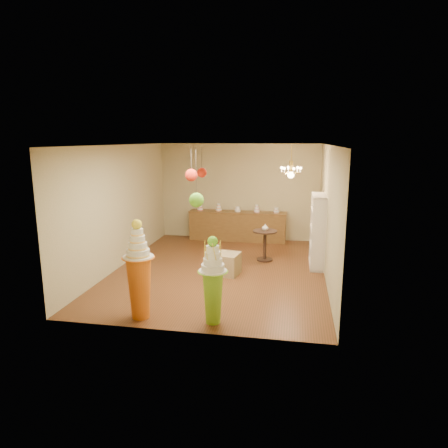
% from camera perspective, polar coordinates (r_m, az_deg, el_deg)
% --- Properties ---
extents(floor, '(6.50, 6.50, 0.00)m').
position_cam_1_polar(floor, '(9.82, -0.63, -6.57)').
color(floor, '#512C16').
rests_on(floor, ground).
extents(ceiling, '(6.50, 6.50, 0.00)m').
position_cam_1_polar(ceiling, '(9.31, -0.67, 11.22)').
color(ceiling, silver).
rests_on(ceiling, ground).
extents(wall_back, '(5.00, 0.04, 3.00)m').
position_cam_1_polar(wall_back, '(12.62, 2.15, 4.60)').
color(wall_back, tan).
rests_on(wall_back, ground).
extents(wall_front, '(5.00, 0.04, 3.00)m').
position_cam_1_polar(wall_front, '(6.36, -6.20, -2.91)').
color(wall_front, tan).
rests_on(wall_front, ground).
extents(wall_left, '(0.04, 6.50, 3.00)m').
position_cam_1_polar(wall_left, '(10.21, -14.57, 2.45)').
color(wall_left, tan).
rests_on(wall_left, ground).
extents(wall_right, '(0.04, 6.50, 3.00)m').
position_cam_1_polar(wall_right, '(9.31, 14.65, 1.55)').
color(wall_right, tan).
rests_on(wall_right, ground).
extents(pedestal_green, '(0.62, 0.62, 1.55)m').
position_cam_1_polar(pedestal_green, '(6.90, -1.60, -8.86)').
color(pedestal_green, '#7AB928').
rests_on(pedestal_green, floor).
extents(pedestal_orange, '(0.68, 0.68, 1.79)m').
position_cam_1_polar(pedestal_orange, '(7.24, -12.01, -7.70)').
color(pedestal_orange, orange).
rests_on(pedestal_orange, floor).
extents(burlap_riser, '(0.65, 0.65, 0.51)m').
position_cam_1_polar(burlap_riser, '(9.44, 0.40, -5.71)').
color(burlap_riser, '#8E754D').
rests_on(burlap_riser, floor).
extents(sideboard, '(3.04, 0.54, 1.16)m').
position_cam_1_polar(sideboard, '(12.52, 1.93, -0.21)').
color(sideboard, brown).
rests_on(sideboard, floor).
extents(shelving_unit, '(0.33, 1.20, 1.80)m').
position_cam_1_polar(shelving_unit, '(10.20, 13.25, -0.92)').
color(shelving_unit, beige).
rests_on(shelving_unit, floor).
extents(round_table, '(0.70, 0.70, 0.81)m').
position_cam_1_polar(round_table, '(10.49, 5.86, -2.45)').
color(round_table, black).
rests_on(round_table, floor).
extents(vase, '(0.18, 0.18, 0.17)m').
position_cam_1_polar(vase, '(10.40, 5.90, -0.46)').
color(vase, beige).
rests_on(vase, round_table).
extents(pom_red_left, '(0.24, 0.24, 0.67)m').
position_cam_1_polar(pom_red_left, '(7.83, -4.68, 6.99)').
color(pom_red_left, '#433830').
rests_on(pom_red_left, ceiling).
extents(pom_green_mid, '(0.27, 0.27, 1.07)m').
position_cam_1_polar(pom_green_mid, '(7.20, -3.96, 3.44)').
color(pom_green_mid, '#433830').
rests_on(pom_green_mid, ceiling).
extents(pom_red_right, '(0.16, 0.16, 0.48)m').
position_cam_1_polar(pom_red_right, '(6.49, -3.18, 7.35)').
color(pom_red_right, '#433830').
rests_on(pom_red_right, ceiling).
extents(chandelier, '(0.68, 0.68, 0.85)m').
position_cam_1_polar(chandelier, '(10.29, 9.53, 7.25)').
color(chandelier, gold).
rests_on(chandelier, ceiling).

